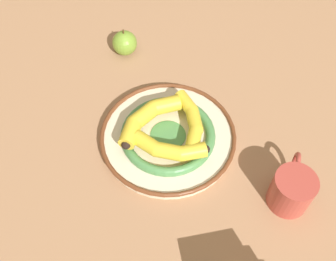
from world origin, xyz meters
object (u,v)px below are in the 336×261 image
(decorative_bowl, at_px, (168,136))
(banana_b, at_px, (192,122))
(coffee_mug, at_px, (292,189))
(banana_a, at_px, (167,149))
(apple, at_px, (125,43))
(banana_c, at_px, (148,117))

(decorative_bowl, bearing_deg, banana_b, 167.14)
(banana_b, relative_size, coffee_mug, 1.51)
(banana_a, height_order, coffee_mug, coffee_mug)
(banana_b, relative_size, apple, 2.20)
(banana_c, bearing_deg, apple, -120.42)
(banana_a, distance_m, apple, 0.37)
(decorative_bowl, xyz_separation_m, banana_c, (0.02, -0.05, 0.04))
(decorative_bowl, bearing_deg, banana_c, -62.69)
(banana_a, height_order, apple, apple)
(coffee_mug, bearing_deg, banana_a, 86.91)
(banana_b, bearing_deg, coffee_mug, -139.04)
(banana_a, distance_m, coffee_mug, 0.27)
(banana_c, xyz_separation_m, apple, (-0.07, -0.26, -0.02))
(decorative_bowl, bearing_deg, banana_a, 57.95)
(coffee_mug, relative_size, apple, 1.45)
(banana_b, height_order, banana_c, banana_c)
(banana_a, relative_size, apple, 1.78)
(decorative_bowl, bearing_deg, coffee_mug, 118.41)
(banana_c, bearing_deg, banana_a, 72.32)
(apple, bearing_deg, banana_a, 77.48)
(coffee_mug, xyz_separation_m, apple, (0.09, -0.57, -0.01))
(banana_a, xyz_separation_m, banana_c, (-0.01, -0.10, 0.00))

